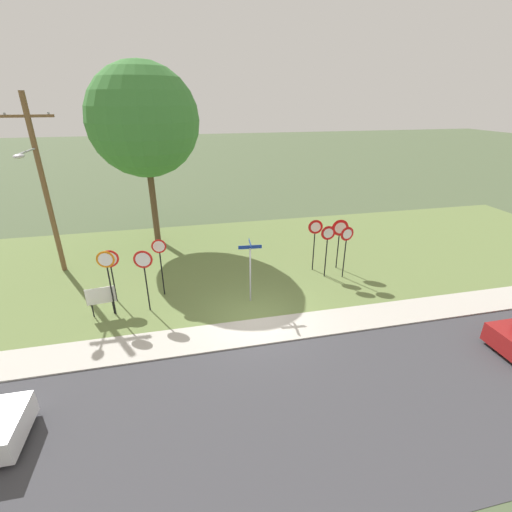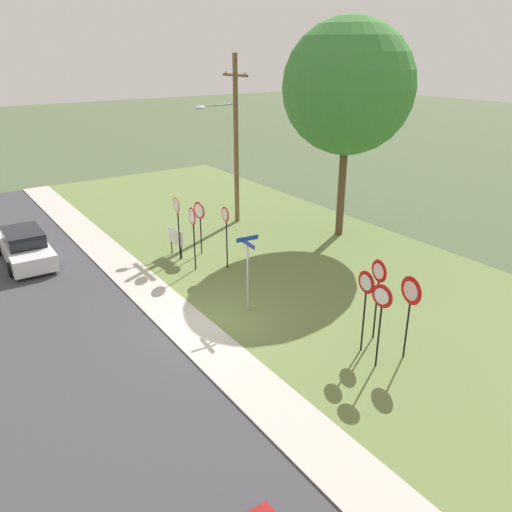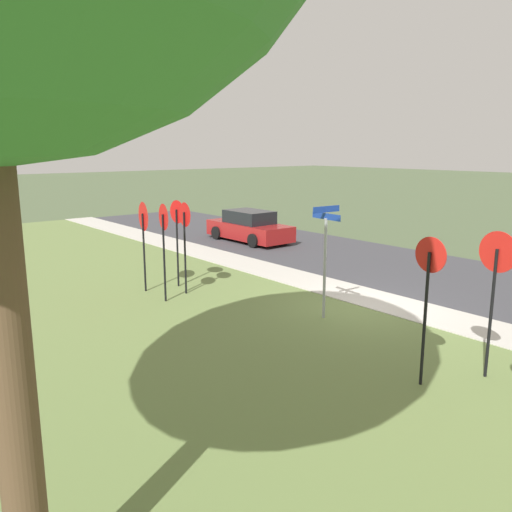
# 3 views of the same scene
# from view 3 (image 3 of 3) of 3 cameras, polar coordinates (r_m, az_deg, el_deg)

# --- Properties ---
(ground_plane) EXTENTS (160.00, 160.00, 0.00)m
(ground_plane) POSITION_cam_3_polar(r_m,az_deg,el_deg) (14.02, 11.66, -5.66)
(ground_plane) COLOR #4C5B3D
(road_asphalt) EXTENTS (44.00, 6.40, 0.01)m
(road_asphalt) POSITION_cam_3_polar(r_m,az_deg,el_deg) (17.89, 21.41, -2.42)
(road_asphalt) COLOR #3D3D42
(road_asphalt) RESTS_ON ground_plane
(sidewalk_strip) EXTENTS (44.00, 1.60, 0.06)m
(sidewalk_strip) POSITION_cam_3_polar(r_m,az_deg,el_deg) (14.62, 13.65, -4.90)
(sidewalk_strip) COLOR #BCB7AD
(sidewalk_strip) RESTS_ON ground_plane
(grass_median) EXTENTS (44.00, 12.00, 0.04)m
(grass_median) POSITION_cam_3_polar(r_m,az_deg,el_deg) (10.32, -10.37, -11.98)
(grass_median) COLOR olive
(grass_median) RESTS_ON ground_plane
(stop_sign_near_left) EXTENTS (0.73, 0.13, 2.69)m
(stop_sign_near_left) POSITION_cam_3_polar(r_m,az_deg,el_deg) (10.07, 24.82, -1.62)
(stop_sign_near_left) COLOR black
(stop_sign_near_left) RESTS_ON grass_median
(stop_sign_near_right) EXTENTS (0.62, 0.11, 2.64)m
(stop_sign_near_right) POSITION_cam_3_polar(r_m,az_deg,el_deg) (9.32, 18.38, -2.64)
(stop_sign_near_right) COLOR black
(stop_sign_near_right) RESTS_ON grass_median
(yield_sign_near_left) EXTENTS (0.71, 0.14, 2.66)m
(yield_sign_near_left) POSITION_cam_3_polar(r_m,az_deg,el_deg) (14.04, -10.04, 2.95)
(yield_sign_near_left) COLOR black
(yield_sign_near_left) RESTS_ON grass_median
(yield_sign_near_right) EXTENTS (0.69, 0.11, 2.62)m
(yield_sign_near_right) POSITION_cam_3_polar(r_m,az_deg,el_deg) (14.72, -7.77, 3.26)
(yield_sign_near_right) COLOR black
(yield_sign_near_right) RESTS_ON grass_median
(yield_sign_far_left) EXTENTS (0.69, 0.12, 2.60)m
(yield_sign_far_left) POSITION_cam_3_polar(r_m,az_deg,el_deg) (15.57, -8.60, 3.63)
(yield_sign_far_left) COLOR black
(yield_sign_far_left) RESTS_ON grass_median
(yield_sign_far_right) EXTENTS (0.83, 0.16, 2.61)m
(yield_sign_far_right) POSITION_cam_3_polar(r_m,az_deg,el_deg) (15.19, -12.19, 3.41)
(yield_sign_far_right) COLOR black
(yield_sign_far_right) RESTS_ON grass_median
(street_name_post) EXTENTS (0.96, 0.81, 2.76)m
(street_name_post) POSITION_cam_3_polar(r_m,az_deg,el_deg) (12.58, 7.60, 0.45)
(street_name_post) COLOR #9EA0A8
(street_name_post) RESTS_ON grass_median
(parked_sedan_distant) EXTENTS (4.33, 1.90, 1.39)m
(parked_sedan_distant) POSITION_cam_3_polar(r_m,az_deg,el_deg) (23.38, -0.75, 3.18)
(parked_sedan_distant) COLOR maroon
(parked_sedan_distant) RESTS_ON road_asphalt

